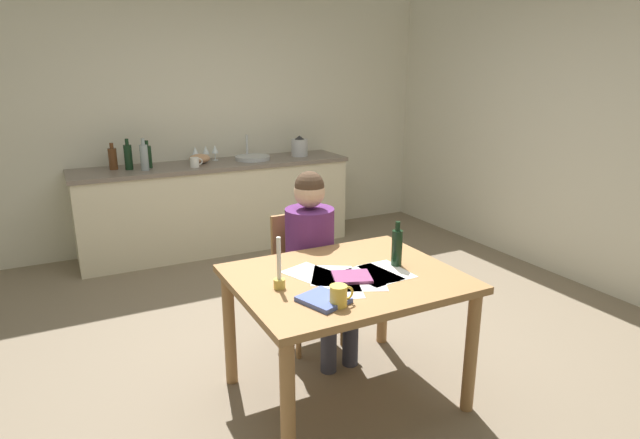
# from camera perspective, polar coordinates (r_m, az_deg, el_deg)

# --- Properties ---
(ground_plane) EXTENTS (5.20, 5.20, 0.04)m
(ground_plane) POSITION_cam_1_polar(r_m,az_deg,el_deg) (3.74, -0.66, -13.38)
(ground_plane) COLOR #7A6B56
(wall_back) EXTENTS (5.20, 0.12, 2.60)m
(wall_back) POSITION_cam_1_polar(r_m,az_deg,el_deg) (5.73, -12.58, 10.50)
(wall_back) COLOR beige
(wall_back) RESTS_ON ground
(wall_right) EXTENTS (0.12, 5.20, 2.60)m
(wall_right) POSITION_cam_1_polar(r_m,az_deg,el_deg) (5.02, 27.25, 8.38)
(wall_right) COLOR beige
(wall_right) RESTS_ON ground
(kitchen_counter) EXTENTS (2.74, 0.64, 0.90)m
(kitchen_counter) POSITION_cam_1_polar(r_m,az_deg,el_deg) (5.53, -11.08, 1.46)
(kitchen_counter) COLOR beige
(kitchen_counter) RESTS_ON ground
(dining_table) EXTENTS (1.20, 0.97, 0.74)m
(dining_table) POSITION_cam_1_polar(r_m,az_deg,el_deg) (2.91, 2.80, -7.96)
(dining_table) COLOR #9E7042
(dining_table) RESTS_ON ground
(chair_at_table) EXTENTS (0.42, 0.42, 0.87)m
(chair_at_table) POSITION_cam_1_polar(r_m,az_deg,el_deg) (3.60, -1.71, -5.63)
(chair_at_table) COLOR #9E7042
(chair_at_table) RESTS_ON ground
(person_seated) EXTENTS (0.34, 0.60, 1.19)m
(person_seated) POSITION_cam_1_polar(r_m,az_deg,el_deg) (3.41, -0.57, -3.49)
(person_seated) COLOR #592666
(person_seated) RESTS_ON ground
(coffee_mug) EXTENTS (0.12, 0.08, 0.10)m
(coffee_mug) POSITION_cam_1_polar(r_m,az_deg,el_deg) (2.50, 2.07, -8.24)
(coffee_mug) COLOR #F2CC4C
(coffee_mug) RESTS_ON dining_table
(candlestick) EXTENTS (0.06, 0.06, 0.27)m
(candlestick) POSITION_cam_1_polar(r_m,az_deg,el_deg) (2.68, -4.43, -5.93)
(candlestick) COLOR gold
(candlestick) RESTS_ON dining_table
(book_magazine) EXTENTS (0.25, 0.26, 0.02)m
(book_magazine) POSITION_cam_1_polar(r_m,az_deg,el_deg) (2.55, 0.38, -8.66)
(book_magazine) COLOR #4D5FAC
(book_magazine) RESTS_ON dining_table
(book_cookery) EXTENTS (0.25, 0.23, 0.02)m
(book_cookery) POSITION_cam_1_polar(r_m,az_deg,el_deg) (2.82, 3.45, -6.22)
(book_cookery) COLOR #853C6A
(book_cookery) RESTS_ON dining_table
(paper_letter) EXTENTS (0.25, 0.32, 0.00)m
(paper_letter) POSITION_cam_1_polar(r_m,az_deg,el_deg) (2.88, 5.75, -5.97)
(paper_letter) COLOR white
(paper_letter) RESTS_ON dining_table
(paper_bill) EXTENTS (0.31, 0.36, 0.00)m
(paper_bill) POSITION_cam_1_polar(r_m,az_deg,el_deg) (2.81, 4.81, -6.55)
(paper_bill) COLOR white
(paper_bill) RESTS_ON dining_table
(paper_envelope) EXTENTS (0.30, 0.35, 0.00)m
(paper_envelope) POSITION_cam_1_polar(r_m,az_deg,el_deg) (2.72, 2.17, -7.32)
(paper_envelope) COLOR white
(paper_envelope) RESTS_ON dining_table
(paper_receipt) EXTENTS (0.33, 0.36, 0.00)m
(paper_receipt) POSITION_cam_1_polar(r_m,az_deg,el_deg) (2.86, 1.31, -6.09)
(paper_receipt) COLOR white
(paper_receipt) RESTS_ON dining_table
(paper_notice) EXTENTS (0.30, 0.35, 0.00)m
(paper_notice) POSITION_cam_1_polar(r_m,az_deg,el_deg) (2.88, -0.87, -5.89)
(paper_notice) COLOR white
(paper_notice) RESTS_ON dining_table
(paper_flyer) EXTENTS (0.21, 0.30, 0.00)m
(paper_flyer) POSITION_cam_1_polar(r_m,az_deg,el_deg) (2.94, 7.19, -5.58)
(paper_flyer) COLOR white
(paper_flyer) RESTS_ON dining_table
(wine_bottle_on_table) EXTENTS (0.06, 0.06, 0.26)m
(wine_bottle_on_table) POSITION_cam_1_polar(r_m,az_deg,el_deg) (3.00, 8.32, -2.97)
(wine_bottle_on_table) COLOR black
(wine_bottle_on_table) RESTS_ON dining_table
(sink_unit) EXTENTS (0.36, 0.36, 0.24)m
(sink_unit) POSITION_cam_1_polar(r_m,az_deg,el_deg) (5.56, -7.33, 6.67)
(sink_unit) COLOR #B2B7BC
(sink_unit) RESTS_ON kitchen_counter
(bottle_oil) EXTENTS (0.08, 0.08, 0.25)m
(bottle_oil) POSITION_cam_1_polar(r_m,az_deg,el_deg) (5.32, -21.50, 6.18)
(bottle_oil) COLOR #593319
(bottle_oil) RESTS_ON kitchen_counter
(bottle_vinegar) EXTENTS (0.07, 0.07, 0.29)m
(bottle_vinegar) POSITION_cam_1_polar(r_m,az_deg,el_deg) (5.27, -20.03, 6.41)
(bottle_vinegar) COLOR black
(bottle_vinegar) RESTS_ON kitchen_counter
(bottle_wine_red) EXTENTS (0.07, 0.07, 0.30)m
(bottle_wine_red) POSITION_cam_1_polar(r_m,az_deg,el_deg) (5.18, -18.48, 6.45)
(bottle_wine_red) COLOR #8C999E
(bottle_wine_red) RESTS_ON kitchen_counter
(bottle_sauce) EXTENTS (0.08, 0.08, 0.26)m
(bottle_sauce) POSITION_cam_1_polar(r_m,az_deg,el_deg) (5.30, -18.15, 6.51)
(bottle_sauce) COLOR black
(bottle_sauce) RESTS_ON kitchen_counter
(mixing_bowl) EXTENTS (0.21, 0.21, 0.09)m
(mixing_bowl) POSITION_cam_1_polar(r_m,az_deg,el_deg) (5.44, -12.88, 6.44)
(mixing_bowl) COLOR tan
(mixing_bowl) RESTS_ON kitchen_counter
(stovetop_kettle) EXTENTS (0.18, 0.18, 0.22)m
(stovetop_kettle) POSITION_cam_1_polar(r_m,az_deg,el_deg) (5.75, -2.23, 7.85)
(stovetop_kettle) COLOR #B7BABF
(stovetop_kettle) RESTS_ON kitchen_counter
(wine_glass_near_sink) EXTENTS (0.07, 0.07, 0.15)m
(wine_glass_near_sink) POSITION_cam_1_polar(r_m,az_deg,el_deg) (5.58, -11.29, 7.41)
(wine_glass_near_sink) COLOR silver
(wine_glass_near_sink) RESTS_ON kitchen_counter
(wine_glass_by_kettle) EXTENTS (0.07, 0.07, 0.15)m
(wine_glass_by_kettle) POSITION_cam_1_polar(r_m,az_deg,el_deg) (5.55, -12.26, 7.32)
(wine_glass_by_kettle) COLOR silver
(wine_glass_by_kettle) RESTS_ON kitchen_counter
(wine_glass_back_left) EXTENTS (0.07, 0.07, 0.15)m
(wine_glass_back_left) POSITION_cam_1_polar(r_m,az_deg,el_deg) (5.52, -13.35, 7.21)
(wine_glass_back_left) COLOR silver
(wine_glass_back_left) RESTS_ON kitchen_counter
(teacup_on_counter) EXTENTS (0.12, 0.08, 0.09)m
(teacup_on_counter) POSITION_cam_1_polar(r_m,az_deg,el_deg) (5.23, -13.38, 6.04)
(teacup_on_counter) COLOR white
(teacup_on_counter) RESTS_ON kitchen_counter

